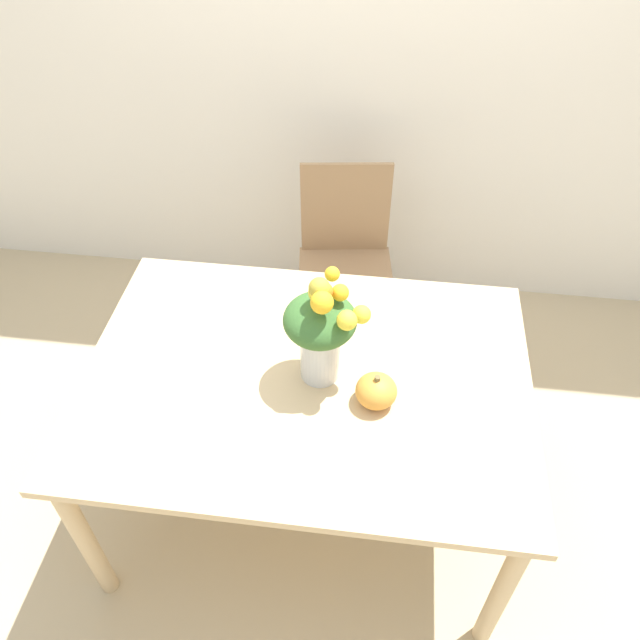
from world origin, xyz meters
TOP-DOWN VIEW (x-y plane):
  - ground_plane at (0.00, 0.00)m, footprint 12.00×12.00m
  - wall_back at (0.00, 1.39)m, footprint 8.00×0.06m
  - dining_table at (0.00, 0.00)m, footprint 1.44×1.03m
  - flower_vase at (0.05, 0.01)m, footprint 0.26×0.24m
  - pumpkin at (0.23, -0.08)m, footprint 0.13×0.13m
  - dining_chair_near_window at (0.05, 0.91)m, footprint 0.47×0.47m

SIDE VIEW (x-z plane):
  - ground_plane at x=0.00m, z-range 0.00..0.00m
  - dining_chair_near_window at x=0.05m, z-range 0.02..0.92m
  - dining_table at x=0.00m, z-range 0.28..1.02m
  - pumpkin at x=0.23m, z-range 0.73..0.84m
  - flower_vase at x=0.05m, z-range 0.73..1.13m
  - wall_back at x=0.00m, z-range 0.00..2.70m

